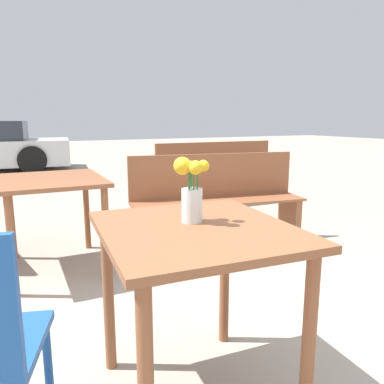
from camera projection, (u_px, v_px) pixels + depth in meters
table_front at (196, 257)px, 1.47m from camera, size 0.78×0.84×0.75m
flower_vase at (191, 193)px, 1.48m from camera, size 0.15×0.14×0.27m
bench_near at (216, 198)px, 3.40m from camera, size 1.60×0.63×0.85m
bench_middle at (218, 170)px, 5.19m from camera, size 1.78×0.43×0.85m
table_back at (53, 192)px, 2.85m from camera, size 0.75×0.90×0.72m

